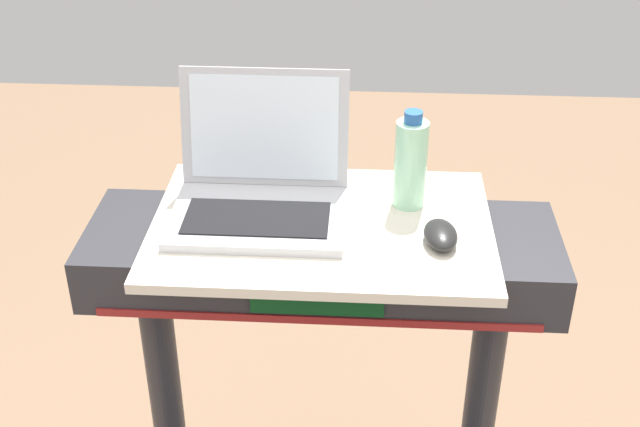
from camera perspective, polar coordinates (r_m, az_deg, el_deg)
desk_board at (r=1.58m, az=0.11°, el=-0.94°), size 0.64×0.44×0.02m
laptop at (r=1.59m, az=-4.09°, el=1.79°), size 0.33×0.28×0.25m
computer_mouse at (r=1.52m, az=8.21°, el=-1.44°), size 0.07×0.10×0.03m
water_bottle at (r=1.60m, az=6.18°, el=3.46°), size 0.06×0.06×0.20m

